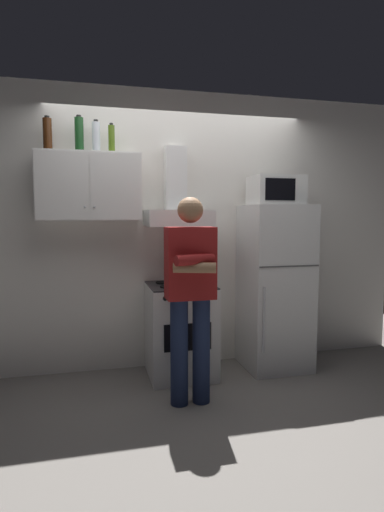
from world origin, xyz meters
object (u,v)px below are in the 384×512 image
(refrigerator, at_px, (275,287))
(bottle_olive_oil, at_px, (112,139))
(range_hood, at_px, (177,205))
(bottle_rum_dark, at_px, (47,135))
(upper_cabinet, at_px, (89,187))
(stove_oven, at_px, (180,330))
(person_standing, at_px, (190,292))
(microwave, at_px, (276,191))
(bottle_vodka_clear, at_px, (96,137))
(cooking_pot, at_px, (197,280))
(bottle_wine_green, at_px, (79,135))

(refrigerator, bearing_deg, bottle_olive_oil, 174.76)
(range_hood, xyz_separation_m, bottle_rum_dark, (-1.14, 0.03, 0.60))
(upper_cabinet, xyz_separation_m, range_hood, (0.80, 0.00, -0.15))
(upper_cabinet, xyz_separation_m, stove_oven, (0.80, -0.13, -1.32))
(range_hood, height_order, refrigerator, range_hood)
(person_standing, bearing_deg, microwave, 32.00)
(stove_oven, xyz_separation_m, bottle_rum_dark, (-1.14, 0.16, 1.76))
(range_hood, distance_m, bottle_vodka_clear, 0.94)
(range_hood, xyz_separation_m, bottle_olive_oil, (-0.60, 0.02, 0.58))
(refrigerator, bearing_deg, bottle_vodka_clear, 175.44)
(refrigerator, height_order, bottle_olive_oil, bottle_olive_oil)
(bottle_olive_oil, bearing_deg, cooking_pot, -19.81)
(cooking_pot, bearing_deg, bottle_wine_green, 164.87)
(person_standing, xyz_separation_m, cooking_pot, (0.18, 0.49, 0.02))
(stove_oven, relative_size, refrigerator, 0.55)
(cooking_pot, relative_size, bottle_wine_green, 0.96)
(bottle_rum_dark, bearing_deg, refrigerator, -4.26)
(bottle_rum_dark, bearing_deg, stove_oven, -7.82)
(stove_oven, relative_size, bottle_olive_oil, 3.24)
(stove_oven, relative_size, cooking_pot, 2.79)
(stove_oven, relative_size, person_standing, 0.53)
(bottle_wine_green, bearing_deg, person_standing, -42.58)
(bottle_olive_oil, bearing_deg, bottle_vodka_clear, -176.72)
(bottle_olive_oil, relative_size, bottle_wine_green, 0.83)
(cooking_pot, height_order, bottle_vodka_clear, bottle_vodka_clear)
(bottle_olive_oil, xyz_separation_m, bottle_rum_dark, (-0.55, 0.01, 0.02))
(bottle_olive_oil, bearing_deg, stove_oven, -13.44)
(refrigerator, xyz_separation_m, bottle_olive_oil, (-1.55, 0.14, 1.38))
(upper_cabinet, xyz_separation_m, bottle_olive_oil, (0.20, 0.02, 0.43))
(person_standing, relative_size, bottle_wine_green, 5.03)
(refrigerator, height_order, bottle_rum_dark, bottle_rum_dark)
(microwave, bearing_deg, stove_oven, -178.85)
(microwave, bearing_deg, refrigerator, -89.10)
(refrigerator, relative_size, person_standing, 0.98)
(stove_oven, xyz_separation_m, cooking_pot, (0.13, -0.12, 0.49))
(cooking_pot, distance_m, bottle_vodka_clear, 1.55)
(upper_cabinet, relative_size, microwave, 1.88)
(bottle_vodka_clear, bearing_deg, person_standing, -47.43)
(bottle_vodka_clear, bearing_deg, upper_cabinet, -172.34)
(stove_oven, distance_m, bottle_wine_green, 1.98)
(upper_cabinet, relative_size, range_hood, 1.20)
(upper_cabinet, height_order, stove_oven, upper_cabinet)
(range_hood, xyz_separation_m, bottle_wine_green, (-0.88, 0.03, 0.61))
(bottle_olive_oil, bearing_deg, person_standing, -53.88)
(bottle_wine_green, bearing_deg, upper_cabinet, -20.03)
(range_hood, distance_m, bottle_olive_oil, 0.83)
(person_standing, relative_size, cooking_pot, 5.23)
(range_hood, bearing_deg, stove_oven, -90.00)
(stove_oven, xyz_separation_m, person_standing, (-0.05, -0.61, 0.47))
(refrigerator, xyz_separation_m, person_standing, (-1.00, -0.61, 0.10))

